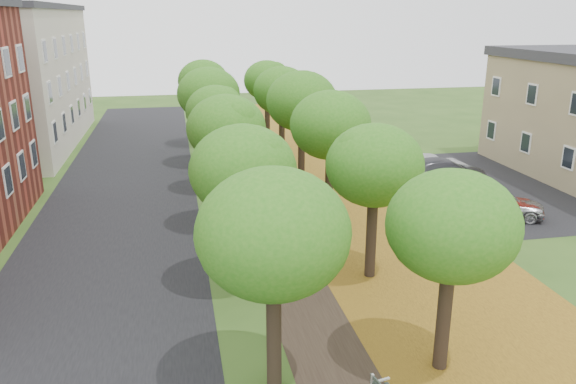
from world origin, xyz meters
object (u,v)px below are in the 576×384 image
car_grey (444,171)px  car_red (500,206)px  car_silver (498,203)px  car_white (432,166)px

car_grey → car_red: bearing=-177.7°
car_grey → car_silver: bearing=-177.7°
car_silver → car_white: 7.45m
car_red → car_grey: car_grey is taller
car_red → car_white: car_white is taller
car_silver → car_red: (0.00, -0.15, -0.09)m
car_red → car_grey: 6.06m
car_white → car_red: bearing=-172.0°
car_silver → car_grey: car_grey is taller
car_grey → car_white: (0.00, 1.54, -0.06)m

